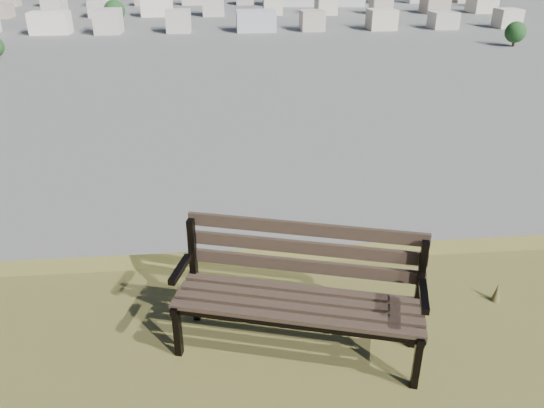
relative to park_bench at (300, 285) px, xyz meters
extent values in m
cube|color=#3A2E22|center=(-0.08, -0.28, -0.09)|extent=(1.79, 0.60, 0.04)
cube|color=#3A2E22|center=(-0.05, -0.16, -0.09)|extent=(1.79, 0.60, 0.04)
cube|color=#3A2E22|center=(-0.01, -0.04, -0.09)|extent=(1.79, 0.60, 0.04)
cube|color=#3A2E22|center=(0.02, 0.07, -0.09)|extent=(1.79, 0.60, 0.04)
cube|color=#3A2E22|center=(0.05, 0.15, 0.07)|extent=(1.78, 0.56, 0.10)
cube|color=#3A2E22|center=(0.05, 0.18, 0.22)|extent=(1.78, 0.56, 0.10)
cube|color=#3A2E22|center=(0.06, 0.20, 0.37)|extent=(1.78, 0.56, 0.10)
cube|color=black|center=(-0.93, -0.05, -0.32)|extent=(0.07, 0.07, 0.45)
cube|color=black|center=(-0.81, 0.37, -0.07)|extent=(0.07, 0.07, 0.94)
cube|color=black|center=(-0.87, 0.15, -0.12)|extent=(0.19, 0.50, 0.05)
cube|color=black|center=(-0.89, 0.10, 0.13)|extent=(0.15, 0.37, 0.05)
cube|color=black|center=(0.76, -0.55, -0.32)|extent=(0.07, 0.07, 0.45)
cube|color=black|center=(0.88, -0.13, -0.07)|extent=(0.07, 0.07, 0.94)
cube|color=black|center=(0.81, -0.35, -0.12)|extent=(0.19, 0.50, 0.05)
cube|color=black|center=(0.80, -0.40, 0.13)|extent=(0.15, 0.37, 0.05)
cube|color=black|center=(-0.09, -0.29, -0.14)|extent=(1.78, 0.56, 0.04)
cube|color=black|center=(0.03, 0.08, -0.14)|extent=(1.78, 0.56, 0.04)
cone|color=brown|center=(1.82, 0.37, -0.45)|extent=(0.08, 0.08, 0.18)
cube|color=beige|center=(50.72, 288.36, -22.88)|extent=(50.03, 25.92, 5.32)
cube|color=silver|center=(-60.58, 197.17, -22.04)|extent=(11.00, 11.00, 7.00)
cube|color=#A79A8F|center=(-36.58, 197.17, -22.04)|extent=(11.00, 11.00, 7.00)
cube|color=#B9A793|center=(-12.58, 197.17, -22.04)|extent=(11.00, 11.00, 7.00)
cube|color=#AFAFB4|center=(11.42, 197.17, -22.04)|extent=(11.00, 11.00, 7.00)
cube|color=beige|center=(35.42, 197.17, -22.04)|extent=(11.00, 11.00, 7.00)
cube|color=tan|center=(59.42, 197.17, -22.04)|extent=(11.00, 11.00, 7.00)
cube|color=beige|center=(83.42, 197.17, -22.04)|extent=(11.00, 11.00, 7.00)
cube|color=#B9B1A7|center=(107.42, 197.17, -22.04)|extent=(11.00, 11.00, 7.00)
cube|color=#B9A793|center=(-72.58, 247.17, -22.04)|extent=(11.00, 11.00, 7.00)
cube|color=#AFAFB4|center=(-48.58, 247.17, -22.04)|extent=(11.00, 11.00, 7.00)
cube|color=beige|center=(-24.58, 247.17, -22.04)|extent=(11.00, 11.00, 7.00)
cube|color=tan|center=(-0.58, 247.17, -22.04)|extent=(11.00, 11.00, 7.00)
cube|color=beige|center=(23.42, 247.17, -22.04)|extent=(11.00, 11.00, 7.00)
cube|color=#B9B1A7|center=(47.42, 247.17, -22.04)|extent=(11.00, 11.00, 7.00)
cube|color=silver|center=(71.42, 247.17, -22.04)|extent=(11.00, 11.00, 7.00)
cube|color=#A79A8F|center=(95.42, 247.17, -22.04)|extent=(11.00, 11.00, 7.00)
cube|color=#B9A793|center=(119.42, 247.17, -22.04)|extent=(11.00, 11.00, 7.00)
cylinder|color=black|center=(89.42, 157.17, -24.49)|extent=(0.80, 0.80, 2.10)
sphere|color=#133618|center=(89.42, 157.17, -21.34)|extent=(6.30, 6.30, 6.30)
cylinder|color=black|center=(-40.58, 217.17, -24.19)|extent=(0.80, 0.80, 2.70)
sphere|color=#133618|center=(-40.58, 217.17, -20.14)|extent=(8.10, 8.10, 8.10)
cylinder|color=black|center=(129.42, 277.17, -24.57)|extent=(0.80, 0.80, 1.95)
cylinder|color=black|center=(39.42, 297.17, -24.49)|extent=(0.80, 0.80, 2.10)
camera|label=1|loc=(-0.52, -3.27, 2.29)|focal=35.00mm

